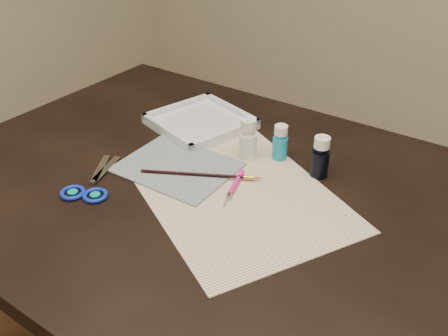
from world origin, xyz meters
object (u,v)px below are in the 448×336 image
Objects in this scene: paint_bottle_cyan at (280,142)px; paper at (238,194)px; paint_bottle_navy at (320,157)px; palette_tray at (200,121)px; paint_bottle_white at (248,139)px; scissors at (93,177)px; canvas at (177,167)px.

paper is at bearing -89.32° from paint_bottle_cyan.
palette_tray is at bearing 173.32° from paint_bottle_navy.
paint_bottle_navy is at bearing 57.31° from paper.
paint_bottle_white is 0.07m from paint_bottle_cyan.
paper is 0.31m from scissors.
canvas is at bearing 177.36° from paper.
canvas is 1.12× the size of palette_tray.
scissors is at bearing -132.96° from paint_bottle_cyan.
paint_bottle_cyan is 0.90× the size of paint_bottle_navy.
scissors is 0.93× the size of palette_tray.
paint_bottle_cyan is 0.42× the size of scissors.
palette_tray is (-0.08, 0.19, 0.01)m from canvas.
scissors is at bearing -96.30° from palette_tray.
paint_bottle_cyan is 0.39× the size of palette_tray.
palette_tray is at bearing 173.75° from paint_bottle_cyan.
scissors is at bearing -143.25° from paint_bottle_navy.
paint_bottle_white is 1.05× the size of paint_bottle_navy.
palette_tray is at bearing 160.23° from paint_bottle_white.
canvas is 0.24m from paint_bottle_cyan.
paint_bottle_cyan is at bearing -73.99° from scissors.
palette_tray reaches higher than canvas.
paint_bottle_cyan is at bearing -6.25° from palette_tray.
paint_bottle_cyan is (-0.00, 0.18, 0.04)m from paper.
palette_tray is at bearing -37.32° from scissors.
paint_bottle_white reaches higher than scissors.
scissors is at bearing -131.09° from canvas.
paper is at bearing -65.08° from paint_bottle_white.
paint_bottle_navy is at bearing 29.64° from canvas.
scissors reaches higher than paper.
paper is 0.20m from paint_bottle_navy.
palette_tray is (-0.35, 0.04, -0.03)m from paint_bottle_navy.
paint_bottle_white is at bearing -71.13° from scissors.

